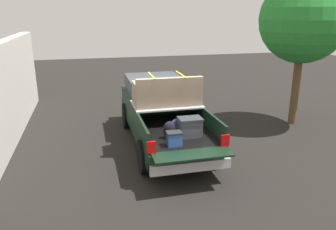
{
  "coord_description": "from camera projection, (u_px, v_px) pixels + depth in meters",
  "views": [
    {
      "loc": [
        -9.31,
        2.15,
        3.94
      ],
      "look_at": [
        -0.6,
        0.0,
        1.1
      ],
      "focal_mm": 35.48,
      "sensor_mm": 36.0,
      "label": 1
    }
  ],
  "objects": [
    {
      "name": "tree_background",
      "position": [
        304.0,
        20.0,
        11.02
      ],
      "size": [
        2.92,
        2.92,
        5.11
      ],
      "color": "brown",
      "rests_on": "ground_plane"
    },
    {
      "name": "building_facade",
      "position": [
        9.0,
        91.0,
        10.34
      ],
      "size": [
        9.35,
        0.36,
        3.06
      ],
      "primitive_type": "cube",
      "color": "silver",
      "rests_on": "ground_plane"
    },
    {
      "name": "ground_plane",
      "position": [
        163.0,
        143.0,
        10.29
      ],
      "size": [
        40.0,
        40.0,
        0.0
      ],
      "primitive_type": "plane",
      "color": "black"
    },
    {
      "name": "pickup_truck",
      "position": [
        161.0,
        110.0,
        10.33
      ],
      "size": [
        6.05,
        2.06,
        2.23
      ],
      "color": "black",
      "rests_on": "ground_plane"
    }
  ]
}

